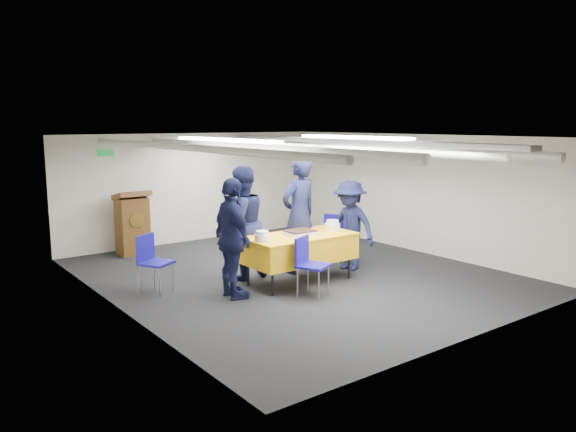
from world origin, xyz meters
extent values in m
plane|color=black|center=(0.00, 0.00, 0.00)|extent=(7.00, 7.00, 0.00)
cube|color=silver|center=(0.00, 3.49, 1.15)|extent=(6.00, 0.02, 2.30)
cube|color=silver|center=(-2.99, 0.00, 1.15)|extent=(0.02, 7.00, 2.30)
cube|color=silver|center=(2.99, 0.00, 1.15)|extent=(0.02, 7.00, 2.30)
cube|color=silver|center=(0.00, 0.00, 2.29)|extent=(6.00, 7.00, 0.02)
cylinder|color=silver|center=(-2.00, 0.00, 2.18)|extent=(0.10, 6.90, 0.10)
cylinder|color=silver|center=(-0.90, 0.00, 2.14)|extent=(0.14, 6.90, 0.14)
cylinder|color=silver|center=(0.60, 0.00, 2.10)|extent=(0.10, 6.90, 0.10)
cylinder|color=silver|center=(1.90, 0.00, 2.06)|extent=(0.14, 6.90, 0.14)
cube|color=gray|center=(1.20, 0.00, 2.20)|extent=(0.28, 6.90, 0.08)
cube|color=white|center=(-1.30, 0.00, 2.27)|extent=(0.25, 2.60, 0.04)
cube|color=white|center=(1.30, 0.00, 2.27)|extent=(0.25, 2.60, 0.04)
cube|color=#0C591E|center=(-1.90, 3.47, 1.95)|extent=(0.30, 0.04, 0.12)
cylinder|color=black|center=(-0.98, -0.74, 0.18)|extent=(0.04, 0.04, 0.36)
cylinder|color=black|center=(0.55, -0.74, 0.18)|extent=(0.04, 0.04, 0.36)
cylinder|color=black|center=(-0.98, -0.09, 0.18)|extent=(0.04, 0.04, 0.36)
cylinder|color=black|center=(0.55, -0.09, 0.18)|extent=(0.04, 0.04, 0.36)
cube|color=yellow|center=(-0.21, -0.42, 0.54)|extent=(1.75, 0.87, 0.39)
cube|color=yellow|center=(-0.21, -0.42, 0.76)|extent=(1.77, 0.89, 0.03)
cube|color=white|center=(-0.21, -0.42, 0.80)|extent=(0.45, 0.36, 0.05)
cube|color=black|center=(-0.21, -0.42, 0.84)|extent=(0.43, 0.34, 0.02)
sphere|color=navy|center=(-0.41, -0.58, 0.84)|extent=(0.04, 0.04, 0.04)
sphere|color=navy|center=(-0.41, -0.26, 0.84)|extent=(0.04, 0.04, 0.04)
sphere|color=navy|center=(-0.31, -0.58, 0.84)|extent=(0.04, 0.04, 0.04)
sphere|color=navy|center=(-0.31, -0.26, 0.84)|extent=(0.04, 0.04, 0.04)
sphere|color=navy|center=(-0.21, -0.58, 0.84)|extent=(0.04, 0.04, 0.04)
sphere|color=navy|center=(-0.21, -0.26, 0.84)|extent=(0.04, 0.04, 0.04)
sphere|color=navy|center=(-0.11, -0.58, 0.84)|extent=(0.04, 0.04, 0.04)
sphere|color=navy|center=(-0.11, -0.26, 0.84)|extent=(0.04, 0.04, 0.04)
sphere|color=navy|center=(-0.01, -0.58, 0.84)|extent=(0.04, 0.04, 0.04)
sphere|color=navy|center=(-0.01, -0.26, 0.84)|extent=(0.04, 0.04, 0.04)
sphere|color=navy|center=(-0.43, -0.50, 0.84)|extent=(0.04, 0.04, 0.04)
sphere|color=navy|center=(0.00, -0.50, 0.84)|extent=(0.04, 0.04, 0.04)
sphere|color=navy|center=(-0.43, -0.42, 0.84)|extent=(0.04, 0.04, 0.04)
sphere|color=navy|center=(0.00, -0.42, 0.84)|extent=(0.04, 0.04, 0.04)
sphere|color=navy|center=(-0.43, -0.34, 0.84)|extent=(0.04, 0.04, 0.04)
sphere|color=navy|center=(0.00, -0.34, 0.84)|extent=(0.04, 0.04, 0.04)
cylinder|color=white|center=(-0.96, -0.47, 0.82)|extent=(0.23, 0.23, 0.11)
cylinder|color=white|center=(-0.96, -0.47, 0.90)|extent=(0.19, 0.19, 0.05)
cylinder|color=white|center=(0.43, -0.47, 0.83)|extent=(0.25, 0.25, 0.13)
cylinder|color=white|center=(0.43, -0.47, 0.92)|extent=(0.20, 0.20, 0.05)
cube|color=brown|center=(-1.60, 3.05, 0.55)|extent=(0.55, 0.45, 1.10)
cube|color=brown|center=(-1.60, 3.02, 1.15)|extent=(0.62, 0.53, 0.21)
cylinder|color=gold|center=(-1.60, 2.81, 0.70)|extent=(0.28, 0.02, 0.28)
cylinder|color=gray|center=(-0.58, -1.32, 0.21)|extent=(0.02, 0.02, 0.43)
cylinder|color=gray|center=(-0.27, -1.18, 0.21)|extent=(0.02, 0.02, 0.43)
cylinder|color=gray|center=(-0.72, -1.02, 0.21)|extent=(0.02, 0.02, 0.43)
cylinder|color=gray|center=(-0.41, -0.87, 0.21)|extent=(0.02, 0.02, 0.43)
cube|color=#181290|center=(-0.49, -1.10, 0.45)|extent=(0.56, 0.56, 0.04)
cube|color=#181290|center=(-0.57, -0.93, 0.67)|extent=(0.38, 0.20, 0.40)
cylinder|color=gray|center=(0.76, 0.24, 0.21)|extent=(0.02, 0.02, 0.43)
cylinder|color=gray|center=(0.95, -0.04, 0.21)|extent=(0.02, 0.02, 0.43)
cylinder|color=gray|center=(1.05, 0.43, 0.21)|extent=(0.02, 0.02, 0.43)
cylinder|color=gray|center=(1.24, 0.14, 0.21)|extent=(0.02, 0.02, 0.43)
cube|color=#181290|center=(1.00, 0.19, 0.45)|extent=(0.58, 0.58, 0.04)
cube|color=#181290|center=(1.16, 0.30, 0.67)|extent=(0.26, 0.35, 0.40)
cylinder|color=gray|center=(-2.32, 0.21, 0.21)|extent=(0.02, 0.02, 0.43)
cylinder|color=gray|center=(-2.03, 0.38, 0.21)|extent=(0.02, 0.02, 0.43)
cylinder|color=gray|center=(-2.49, 0.51, 0.21)|extent=(0.02, 0.02, 0.43)
cylinder|color=gray|center=(-2.20, 0.68, 0.21)|extent=(0.02, 0.02, 0.43)
cube|color=#181290|center=(-2.26, 0.45, 0.45)|extent=(0.57, 0.57, 0.04)
cube|color=#181290|center=(-2.36, 0.61, 0.67)|extent=(0.37, 0.24, 0.40)
imported|color=black|center=(0.16, 0.08, 0.99)|extent=(0.77, 0.55, 1.98)
imported|color=black|center=(-0.83, 0.33, 0.92)|extent=(0.94, 0.76, 1.84)
imported|color=black|center=(-1.48, -0.48, 0.88)|extent=(0.55, 1.07, 1.76)
imported|color=black|center=(0.96, -0.31, 0.77)|extent=(0.75, 1.09, 1.55)
camera|label=1|loc=(-5.58, -7.26, 2.53)|focal=35.00mm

